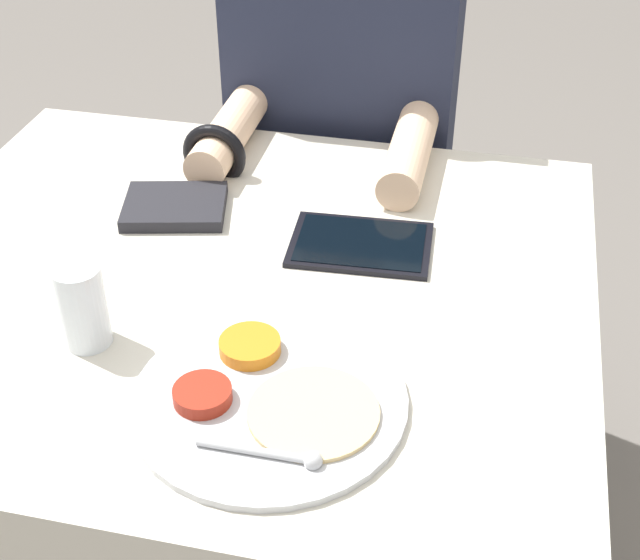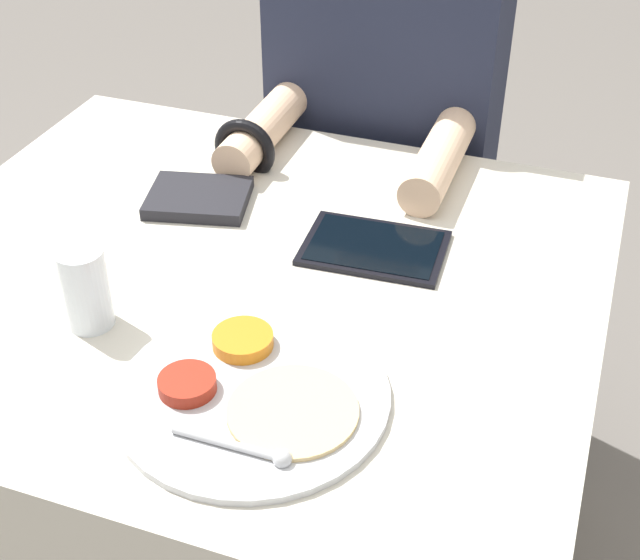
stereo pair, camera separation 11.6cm
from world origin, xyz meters
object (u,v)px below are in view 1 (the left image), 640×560
person_diner (341,178)px  tablet_device (361,244)px  thali_tray (268,397)px  red_notebook (175,207)px  drinking_glass (82,306)px

person_diner → tablet_device: bearing=-75.4°
thali_tray → red_notebook: (-0.26, 0.38, 0.00)m
red_notebook → tablet_device: bearing=-6.4°
red_notebook → drinking_glass: drinking_glass is taller
person_diner → drinking_glass: 0.81m
tablet_device → drinking_glass: (-0.30, -0.29, 0.05)m
person_diner → red_notebook: bearing=-112.7°
thali_tray → person_diner: (-0.07, 0.82, -0.16)m
red_notebook → person_diner: bearing=67.3°
thali_tray → drinking_glass: size_ratio=2.87×
tablet_device → person_diner: (-0.12, 0.47, -0.16)m
thali_tray → tablet_device: bearing=82.3°
red_notebook → thali_tray: bearing=-56.2°
drinking_glass → tablet_device: bearing=43.8°
tablet_device → drinking_glass: size_ratio=1.88×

